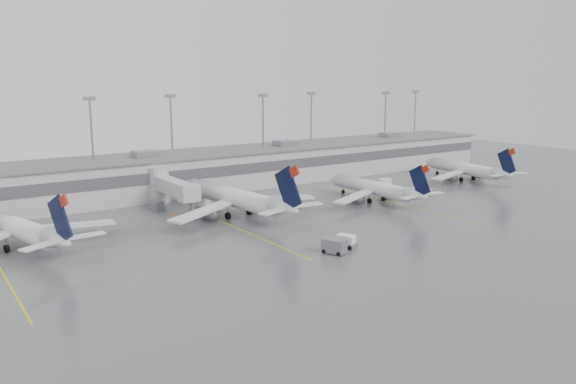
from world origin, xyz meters
TOP-DOWN VIEW (x-y plane):
  - ground at (0.00, 0.00)m, footprint 260.00×260.00m
  - terminal at (-0.01, 57.98)m, footprint 152.00×17.00m
  - light_masts at (0.00, 63.75)m, footprint 142.40×8.00m
  - jet_bridge_right at (-20.50, 45.72)m, footprint 4.00×17.20m
  - stand_markings at (-0.00, 24.00)m, footprint 105.25×40.00m
  - jet_far_left at (-48.74, 32.57)m, footprint 26.46×30.04m
  - jet_mid_left at (-13.60, 31.46)m, footprint 30.18×34.00m
  - jet_mid_right at (15.04, 26.51)m, footprint 25.09×28.09m
  - jet_far_right at (49.43, 31.45)m, footprint 25.57×28.82m
  - baggage_tug at (-9.86, 6.15)m, footprint 2.78×3.38m
  - baggage_cart at (-13.06, 4.95)m, footprint 2.93×3.66m
  - gse_uld_a at (-44.79, 35.77)m, footprint 3.00×2.57m
  - gse_uld_b at (-14.48, 43.37)m, footprint 2.67×1.98m
  - gse_uld_c at (28.02, 37.03)m, footprint 3.00×2.43m
  - gse_loader at (-23.29, 44.35)m, footprint 1.87×2.92m
  - cone_a at (-49.20, 40.52)m, footprint 0.38×0.38m
  - cone_b at (-22.83, 38.01)m, footprint 0.46×0.46m
  - cone_c at (20.85, 30.48)m, footprint 0.50×0.50m
  - cone_d at (41.93, 39.81)m, footprint 0.43×0.43m

SIDE VIEW (x-z plane):
  - ground at x=0.00m, z-range 0.00..0.00m
  - stand_markings at x=0.00m, z-range 0.00..0.01m
  - cone_a at x=-49.20m, z-range 0.00..0.60m
  - cone_d at x=41.93m, z-range 0.00..0.68m
  - cone_b at x=-22.83m, z-range 0.00..0.72m
  - cone_c at x=20.85m, z-range 0.00..0.80m
  - baggage_tug at x=-9.86m, z-range -0.21..1.67m
  - gse_uld_b at x=-14.48m, z-range 0.00..1.73m
  - gse_loader at x=-23.29m, z-range 0.00..1.79m
  - gse_uld_a at x=-44.79m, z-range 0.00..1.80m
  - gse_uld_c at x=28.02m, z-range 0.00..1.84m
  - baggage_cart at x=-13.06m, z-range 0.04..2.10m
  - jet_mid_right at x=15.04m, z-range -1.72..7.37m
  - jet_far_right at x=49.43m, z-range -1.77..7.57m
  - jet_far_left at x=-48.74m, z-range -1.88..8.04m
  - jet_mid_left at x=-13.60m, z-range -2.08..8.93m
  - jet_bridge_right at x=-20.50m, z-range 0.37..7.37m
  - terminal at x=-0.01m, z-range -0.55..8.90m
  - light_masts at x=0.00m, z-range 1.73..22.33m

